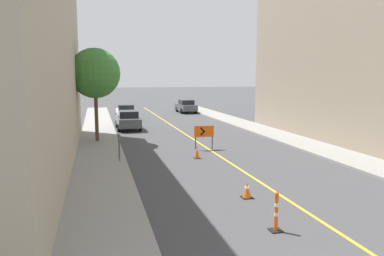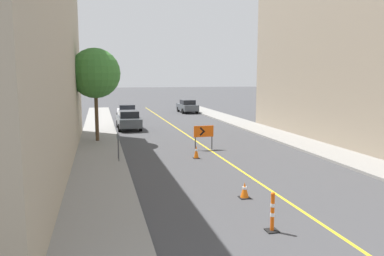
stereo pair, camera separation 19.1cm
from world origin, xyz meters
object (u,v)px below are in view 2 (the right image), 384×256
at_px(street_tree_left_near, 95,73).
at_px(traffic_cone_second, 245,190).
at_px(traffic_cone_third, 196,152).
at_px(parked_car_curb_near, 129,120).
at_px(parking_meter_near_curb, 118,142).
at_px(arrow_barricade_primary, 204,132).
at_px(parked_car_curb_mid, 127,112).
at_px(delineator_post_front, 272,215).
at_px(parking_meter_far_curb, 118,141).
at_px(parked_car_curb_far, 187,106).

bearing_deg(street_tree_left_near, traffic_cone_second, -68.28).
bearing_deg(traffic_cone_third, parked_car_curb_near, 102.35).
height_order(traffic_cone_second, parking_meter_near_curb, parking_meter_near_curb).
bearing_deg(arrow_barricade_primary, street_tree_left_near, 145.10).
bearing_deg(parked_car_curb_mid, traffic_cone_third, -82.38).
relative_size(delineator_post_front, parking_meter_far_curb, 0.86).
bearing_deg(parking_meter_near_curb, delineator_post_front, -68.27).
xyz_separation_m(traffic_cone_second, traffic_cone_third, (-0.04, 6.93, 0.07)).
bearing_deg(parked_car_curb_far, parked_car_curb_mid, -144.20).
xyz_separation_m(delineator_post_front, parked_car_curb_mid, (-2.02, 29.25, 0.29)).
distance_m(parked_car_curb_near, street_tree_left_near, 7.53).
xyz_separation_m(delineator_post_front, parking_meter_far_curb, (-3.85, 10.26, 0.59)).
bearing_deg(traffic_cone_second, street_tree_left_near, 111.72).
relative_size(parked_car_curb_far, street_tree_left_near, 0.71).
bearing_deg(street_tree_left_near, parked_car_curb_near, 66.72).
bearing_deg(parking_meter_near_curb, traffic_cone_second, -57.72).
distance_m(traffic_cone_third, delineator_post_front, 9.93).
distance_m(parked_car_curb_near, parking_meter_near_curb, 12.66).
bearing_deg(parking_meter_far_curb, parked_car_curb_far, 68.96).
relative_size(traffic_cone_second, delineator_post_front, 0.51).
relative_size(traffic_cone_third, delineator_post_front, 0.63).
relative_size(delineator_post_front, parking_meter_near_curb, 0.84).
distance_m(delineator_post_front, street_tree_left_near, 17.50).
relative_size(arrow_barricade_primary, parked_car_curb_mid, 0.34).
relative_size(parking_meter_near_curb, street_tree_left_near, 0.23).
height_order(delineator_post_front, parked_car_curb_near, parked_car_curb_near).
height_order(traffic_cone_third, parking_meter_near_curb, parking_meter_near_curb).
distance_m(parked_car_curb_mid, street_tree_left_near, 13.83).
height_order(parked_car_curb_near, parked_car_curb_mid, same).
bearing_deg(traffic_cone_third, traffic_cone_second, -89.70).
xyz_separation_m(parked_car_curb_near, parking_meter_near_curb, (-1.47, -12.57, 0.32)).
bearing_deg(delineator_post_front, traffic_cone_second, 83.25).
bearing_deg(parking_meter_near_curb, arrow_barricade_primary, 26.05).
bearing_deg(parking_meter_near_curb, parked_car_curb_mid, 84.68).
bearing_deg(parked_car_curb_near, parked_car_curb_far, 57.17).
height_order(arrow_barricade_primary, parked_car_curb_mid, parked_car_curb_mid).
distance_m(delineator_post_front, parked_car_curb_far, 35.76).
bearing_deg(parked_car_curb_far, traffic_cone_second, -101.47).
xyz_separation_m(traffic_cone_second, arrow_barricade_primary, (1.02, 9.21, 0.77)).
bearing_deg(parked_car_curb_mid, parked_car_curb_near, -92.15).
xyz_separation_m(parked_car_curb_near, parking_meter_far_curb, (-1.47, -11.97, 0.29)).
xyz_separation_m(parked_car_curb_far, parking_meter_far_curb, (-9.62, -25.02, 0.29)).
distance_m(traffic_cone_second, parked_car_curb_near, 19.43).
height_order(traffic_cone_third, parked_car_curb_near, parked_car_curb_near).
height_order(traffic_cone_second, parked_car_curb_near, parked_car_curb_near).
bearing_deg(parked_car_curb_far, arrow_barricade_primary, -102.73).
distance_m(traffic_cone_third, parked_car_curb_far, 25.94).
height_order(traffic_cone_second, street_tree_left_near, street_tree_left_near).
distance_m(parked_car_curb_far, parking_meter_far_curb, 26.81).
distance_m(parking_meter_far_curb, street_tree_left_near, 7.06).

